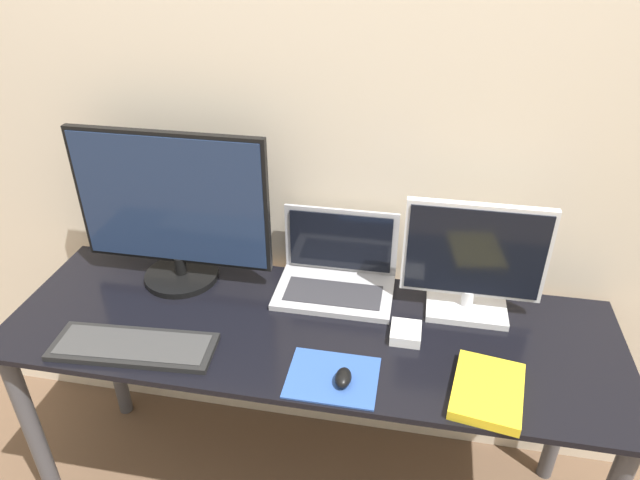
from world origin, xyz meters
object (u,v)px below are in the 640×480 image
(mouse, at_px, (343,378))
(power_brick, at_px, (406,333))
(laptop, at_px, (337,271))
(book, at_px, (488,391))
(monitor_left, at_px, (172,210))
(monitor_right, at_px, (473,262))
(keyboard, at_px, (134,347))

(mouse, xyz_separation_m, power_brick, (0.15, 0.21, -0.01))
(laptop, bearing_deg, book, -41.20)
(book, bearing_deg, laptop, 138.80)
(monitor_left, xyz_separation_m, book, (0.94, -0.34, -0.23))
(monitor_right, height_order, laptop, monitor_right)
(monitor_left, relative_size, laptop, 1.68)
(mouse, bearing_deg, monitor_left, 147.58)
(monitor_right, xyz_separation_m, mouse, (-0.32, -0.37, -0.15))
(mouse, relative_size, book, 0.27)
(monitor_left, distance_m, mouse, 0.73)
(book, bearing_deg, monitor_right, 96.93)
(laptop, relative_size, book, 1.44)
(laptop, height_order, keyboard, laptop)
(laptop, xyz_separation_m, mouse, (0.08, -0.42, -0.04))
(laptop, bearing_deg, power_brick, -42.06)
(book, distance_m, power_brick, 0.28)
(keyboard, distance_m, mouse, 0.58)
(keyboard, distance_m, power_brick, 0.75)
(monitor_left, relative_size, mouse, 8.98)
(monitor_left, distance_m, power_brick, 0.78)
(monitor_left, relative_size, monitor_right, 1.50)
(monitor_right, height_order, power_brick, monitor_right)
(book, xyz_separation_m, power_brick, (-0.21, 0.18, 0.00))
(mouse, bearing_deg, laptop, 101.42)
(power_brick, bearing_deg, monitor_right, 43.40)
(monitor_left, relative_size, keyboard, 1.33)
(laptop, relative_size, power_brick, 3.91)
(mouse, height_order, book, mouse)
(monitor_right, height_order, keyboard, monitor_right)
(monitor_right, bearing_deg, power_brick, -136.60)
(monitor_right, bearing_deg, laptop, 173.52)
(mouse, bearing_deg, monitor_right, 49.67)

